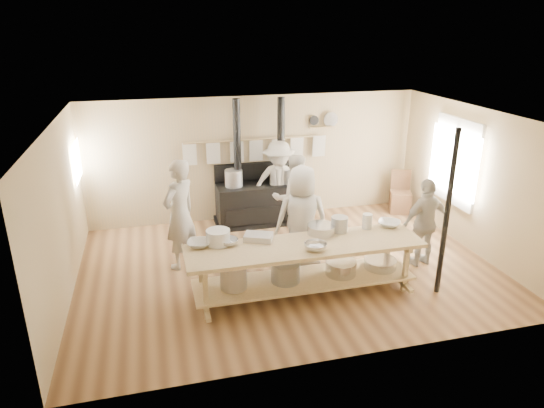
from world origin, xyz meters
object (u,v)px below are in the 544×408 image
cook_left (294,198)px  cook_right (425,223)px  stove (260,199)px  cook_center (302,219)px  cook_by_window (279,183)px  cook_far_left (180,214)px  prep_table (304,264)px  roasting_pan (258,237)px  chair (400,200)px

cook_left → cook_right: 2.41m
stove → cook_right: (2.31, -2.55, 0.26)m
stove → cook_center: bearing=-84.5°
cook_by_window → cook_far_left: bearing=-141.5°
prep_table → cook_left: 2.04m
cook_left → roasting_pan: bearing=60.7°
cook_right → chair: (0.86, 2.38, -0.50)m
cook_right → cook_by_window: bearing=-59.6°
cook_left → chair: 2.93m
stove → cook_far_left: bearing=-137.6°
prep_table → cook_by_window: bearing=82.8°
cook_center → roasting_pan: size_ratio=4.30×
roasting_pan → prep_table: bearing=-27.5°
cook_by_window → roasting_pan: size_ratio=4.16×
cook_by_window → cook_right: bearing=-46.4°
stove → cook_center: size_ratio=1.42×
cook_left → cook_center: size_ratio=0.94×
stove → chair: bearing=-3.2°
prep_table → cook_center: cook_center is taller
cook_by_window → chair: bearing=4.2°
stove → cook_by_window: bearing=-25.1°
cook_far_left → roasting_pan: cook_far_left is taller
cook_far_left → cook_center: 2.05m
cook_far_left → cook_center: cook_far_left is taller
cook_left → cook_by_window: size_ratio=0.97×
cook_center → cook_by_window: size_ratio=1.03×
chair → roasting_pan: 4.60m
cook_right → chair: cook_right is taller
chair → cook_right: bearing=-89.1°
stove → cook_by_window: (0.36, -0.17, 0.36)m
cook_left → roasting_pan: size_ratio=4.03×
cook_left → cook_right: size_ratio=1.10×
cook_by_window → roasting_pan: cook_by_window is taller
cook_left → chair: size_ratio=1.85×
chair → prep_table: bearing=-117.4°
cook_far_left → cook_by_window: (2.10, 1.43, -0.07)m
stove → roasting_pan: (-0.64, -2.69, 0.38)m
cook_center → cook_far_left: bearing=-10.7°
chair → cook_left: bearing=-141.7°
cook_by_window → cook_center: bearing=-89.8°
cook_right → cook_by_window: cook_by_window is taller
stove → chair: (3.16, -0.18, -0.25)m
roasting_pan → cook_far_left: bearing=135.3°
stove → cook_far_left: (-1.74, -1.59, 0.43)m
roasting_pan → cook_center: bearing=30.2°
chair → cook_by_window: bearing=-159.5°
cook_right → cook_by_window: size_ratio=0.88×
stove → cook_far_left: 2.40m
stove → cook_by_window: stove is taller
prep_table → cook_far_left: (-1.74, 1.42, 0.43)m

